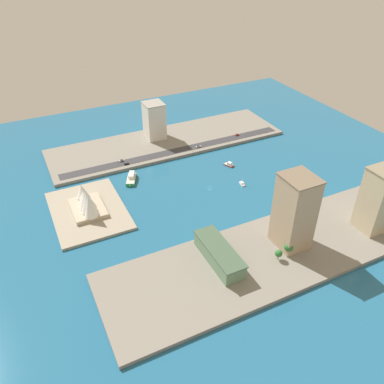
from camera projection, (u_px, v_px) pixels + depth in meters
The scene contains 20 objects.
ground_plane at pixel (210, 187), 335.52m from camera, with size 440.00×440.00×0.00m, color #23668E.
quay_west at pixel (274, 253), 265.95m from camera, with size 70.00×240.00×2.70m, color gray.
quay_east at pixel (167, 142), 403.59m from camera, with size 70.00×240.00×2.70m, color gray.
peninsula_point at pixel (88, 210), 306.58m from camera, with size 75.63×54.64×2.00m, color #A89E89.
road_strip at pixel (177, 151), 384.56m from camera, with size 10.88×228.00×0.15m, color #38383D.
sailboat_small_white at pixel (242, 184), 338.65m from camera, with size 8.47×4.18×12.88m.
ferry_yellow_fast at pixel (293, 182), 337.16m from camera, with size 20.76×22.11×7.31m.
tugboat_red at pixel (229, 164), 365.03m from camera, with size 10.19×7.79×3.82m.
ferry_green_doubledeck at pixel (131, 179), 342.94m from camera, with size 20.93×14.69×5.99m.
apartment_midrise_tan at pixel (294, 212), 257.59m from camera, with size 23.60×21.12×53.93m.
terminal_long_green at pixel (219, 254), 254.97m from camera, with size 45.60×15.38×11.35m.
hotel_broad_white at pixel (154, 120), 399.16m from camera, with size 20.69×19.60×37.38m.
office_block_beige at pixel (379, 200), 273.81m from camera, with size 20.02×22.60×48.60m.
sedan_silver at pixel (121, 161), 366.46m from camera, with size 2.07×4.43×1.71m.
pickup_red at pixel (237, 135), 411.99m from camera, with size 2.18×4.41×1.58m.
van_white at pixel (198, 146), 390.17m from camera, with size 1.86×5.19×1.57m.
suv_black at pixel (126, 164), 361.97m from camera, with size 2.04×4.53×1.50m.
traffic_light_waterfront at pixel (192, 147), 382.16m from camera, with size 0.36×0.36×6.50m.
opera_landmark at pixel (87, 202), 300.41m from camera, with size 39.88×24.71×20.85m.
park_tree_cluster at pixel (286, 249), 258.32m from camera, with size 6.58×14.41×9.94m.
Camera 1 is at (-244.62, 136.25, 185.53)m, focal length 36.55 mm.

